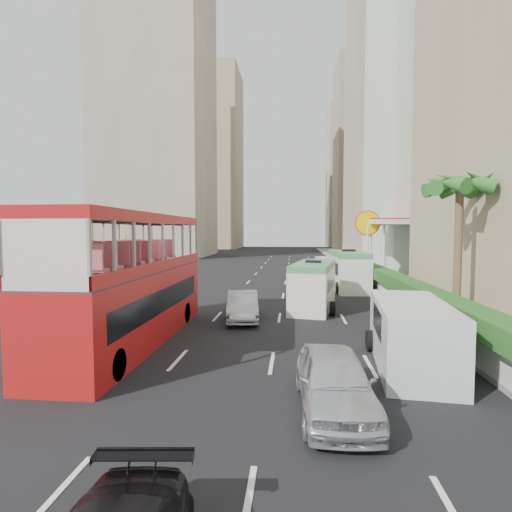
# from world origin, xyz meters

# --- Properties ---
(ground_plane) EXTENTS (200.00, 200.00, 0.00)m
(ground_plane) POSITION_xyz_m (0.00, 0.00, 0.00)
(ground_plane) COLOR black
(ground_plane) RESTS_ON ground
(double_decker_bus) EXTENTS (2.50, 11.00, 5.06)m
(double_decker_bus) POSITION_xyz_m (-6.00, 0.00, 2.53)
(double_decker_bus) COLOR red
(double_decker_bus) RESTS_ON ground
(car_silver_lane_a) EXTENTS (2.01, 4.38, 1.39)m
(car_silver_lane_a) POSITION_xyz_m (-2.21, 4.36, 0.00)
(car_silver_lane_a) COLOR silver
(car_silver_lane_a) RESTS_ON ground
(car_silver_lane_b) EXTENTS (1.94, 4.45, 1.49)m
(car_silver_lane_b) POSITION_xyz_m (1.32, -5.39, 0.00)
(car_silver_lane_b) COLOR silver
(car_silver_lane_b) RESTS_ON ground
(van_asset) EXTENTS (2.31, 4.69, 1.28)m
(van_asset) POSITION_xyz_m (0.96, 14.49, 0.00)
(van_asset) COLOR silver
(van_asset) RESTS_ON ground
(minibus_near) EXTENTS (2.97, 6.17, 2.62)m
(minibus_near) POSITION_xyz_m (1.43, 7.70, 1.31)
(minibus_near) COLOR silver
(minibus_near) RESTS_ON ground
(minibus_far) EXTENTS (2.45, 6.60, 2.89)m
(minibus_far) POSITION_xyz_m (4.39, 15.42, 1.44)
(minibus_far) COLOR silver
(minibus_far) RESTS_ON ground
(panel_van_near) EXTENTS (2.66, 5.49, 2.12)m
(panel_van_near) POSITION_xyz_m (4.08, -1.99, 1.06)
(panel_van_near) COLOR silver
(panel_van_near) RESTS_ON ground
(panel_van_far) EXTENTS (2.66, 4.75, 1.79)m
(panel_van_far) POSITION_xyz_m (3.81, 24.72, 0.90)
(panel_van_far) COLOR silver
(panel_van_far) RESTS_ON ground
(sidewalk) EXTENTS (6.00, 120.00, 0.18)m
(sidewalk) POSITION_xyz_m (9.00, 25.00, 0.09)
(sidewalk) COLOR #99968C
(sidewalk) RESTS_ON ground
(kerb_wall) EXTENTS (0.30, 44.00, 1.00)m
(kerb_wall) POSITION_xyz_m (6.20, 14.00, 0.68)
(kerb_wall) COLOR silver
(kerb_wall) RESTS_ON sidewalk
(hedge) EXTENTS (1.10, 44.00, 0.70)m
(hedge) POSITION_xyz_m (6.20, 14.00, 1.53)
(hedge) COLOR #2D6626
(hedge) RESTS_ON kerb_wall
(palm_tree) EXTENTS (0.36, 0.36, 6.40)m
(palm_tree) POSITION_xyz_m (7.80, 4.00, 3.38)
(palm_tree) COLOR brown
(palm_tree) RESTS_ON sidewalk
(shell_station) EXTENTS (6.50, 8.00, 5.50)m
(shell_station) POSITION_xyz_m (10.00, 23.00, 2.75)
(shell_station) COLOR silver
(shell_station) RESTS_ON ground
(tower_stripe) EXTENTS (16.00, 18.00, 58.00)m
(tower_stripe) POSITION_xyz_m (18.00, 34.00, 29.00)
(tower_stripe) COLOR white
(tower_stripe) RESTS_ON ground
(tower_mid) EXTENTS (16.00, 16.00, 50.00)m
(tower_mid) POSITION_xyz_m (18.00, 58.00, 25.00)
(tower_mid) COLOR #B5A58E
(tower_mid) RESTS_ON ground
(tower_far_a) EXTENTS (14.00, 14.00, 44.00)m
(tower_far_a) POSITION_xyz_m (17.00, 82.00, 22.00)
(tower_far_a) COLOR tan
(tower_far_a) RESTS_ON ground
(tower_far_b) EXTENTS (14.00, 14.00, 40.00)m
(tower_far_b) POSITION_xyz_m (17.00, 104.00, 20.00)
(tower_far_b) COLOR #B5A58E
(tower_far_b) RESTS_ON ground
(tower_left_a) EXTENTS (18.00, 18.00, 52.00)m
(tower_left_a) POSITION_xyz_m (-24.00, 55.00, 26.00)
(tower_left_a) COLOR #B5A58E
(tower_left_a) RESTS_ON ground
(tower_left_b) EXTENTS (16.00, 16.00, 46.00)m
(tower_left_b) POSITION_xyz_m (-22.00, 90.00, 23.00)
(tower_left_b) COLOR tan
(tower_left_b) RESTS_ON ground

